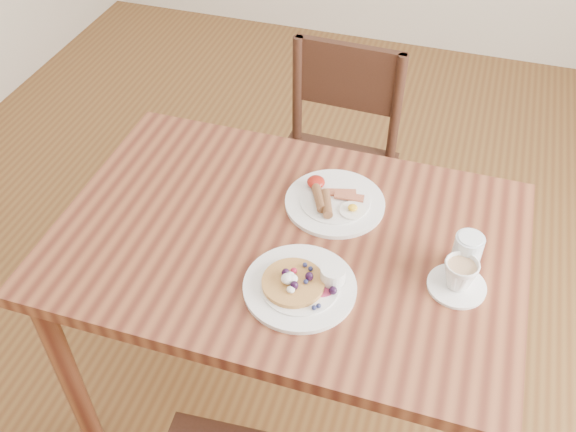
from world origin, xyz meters
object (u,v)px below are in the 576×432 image
object	(u,v)px
teacup_saucer	(459,277)
water_glass	(467,253)
chair_far	(333,161)
pancake_plate	(302,284)
breakfast_plate	(333,201)
dining_table	(288,262)

from	to	relation	value
teacup_saucer	water_glass	distance (m)	0.07
chair_far	pancake_plate	size ratio (longest dim) A/B	3.26
breakfast_plate	water_glass	xyz separation A→B (m)	(0.36, -0.13, 0.04)
dining_table	breakfast_plate	bearing A→B (deg)	62.13
pancake_plate	teacup_saucer	distance (m)	0.37
teacup_saucer	water_glass	xyz separation A→B (m)	(0.01, 0.07, 0.02)
chair_far	teacup_saucer	size ratio (longest dim) A/B	6.29
chair_far	breakfast_plate	bearing A→B (deg)	105.33
dining_table	pancake_plate	bearing A→B (deg)	-61.80
dining_table	teacup_saucer	distance (m)	0.46
dining_table	pancake_plate	xyz separation A→B (m)	(0.08, -0.16, 0.11)
breakfast_plate	water_glass	world-z (taller)	water_glass
dining_table	chair_far	xyz separation A→B (m)	(-0.04, 0.65, -0.16)
pancake_plate	teacup_saucer	xyz separation A→B (m)	(0.35, 0.11, 0.02)
pancake_plate	water_glass	world-z (taller)	water_glass
breakfast_plate	teacup_saucer	xyz separation A→B (m)	(0.35, -0.20, 0.03)
pancake_plate	dining_table	bearing A→B (deg)	118.20
chair_far	water_glass	size ratio (longest dim) A/B	8.44
chair_far	dining_table	bearing A→B (deg)	95.35
pancake_plate	breakfast_plate	size ratio (longest dim) A/B	1.00
dining_table	breakfast_plate	world-z (taller)	breakfast_plate
chair_far	breakfast_plate	xyz separation A→B (m)	(0.12, -0.50, 0.27)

